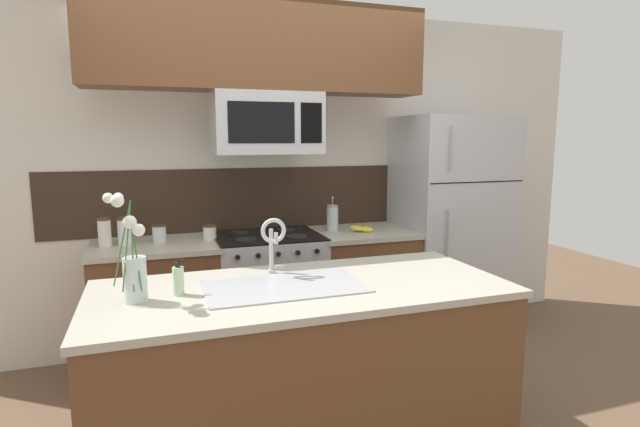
# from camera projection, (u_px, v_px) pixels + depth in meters

# --- Properties ---
(ground_plane) EXTENTS (10.00, 10.00, 0.00)m
(ground_plane) POSITION_uv_depth(u_px,v_px,m) (304.00, 417.00, 2.93)
(ground_plane) COLOR brown
(rear_partition) EXTENTS (5.20, 0.10, 2.60)m
(rear_partition) POSITION_uv_depth(u_px,v_px,m) (292.00, 178.00, 4.02)
(rear_partition) COLOR silver
(rear_partition) RESTS_ON ground
(splash_band) EXTENTS (3.12, 0.01, 0.48)m
(splash_band) POSITION_uv_depth(u_px,v_px,m) (258.00, 199.00, 3.90)
(splash_band) COLOR #332319
(splash_band) RESTS_ON rear_partition
(back_counter_left) EXTENTS (0.84, 0.65, 0.91)m
(back_counter_left) POSITION_uv_depth(u_px,v_px,m) (157.00, 308.00, 3.45)
(back_counter_left) COLOR brown
(back_counter_left) RESTS_ON ground
(back_counter_right) EXTENTS (0.77, 0.65, 0.91)m
(back_counter_right) POSITION_uv_depth(u_px,v_px,m) (361.00, 287.00, 3.94)
(back_counter_right) COLOR brown
(back_counter_right) RESTS_ON ground
(stove_range) EXTENTS (0.76, 0.64, 0.93)m
(stove_range) POSITION_uv_depth(u_px,v_px,m) (268.00, 296.00, 3.70)
(stove_range) COLOR #B7BABF
(stove_range) RESTS_ON ground
(microwave) EXTENTS (0.74, 0.40, 0.42)m
(microwave) POSITION_uv_depth(u_px,v_px,m) (266.00, 123.00, 3.49)
(microwave) COLOR #B7BABF
(upper_cabinet_band) EXTENTS (2.31, 0.34, 0.60)m
(upper_cabinet_band) POSITION_uv_depth(u_px,v_px,m) (261.00, 47.00, 3.37)
(upper_cabinet_band) COLOR brown
(refrigerator) EXTENTS (0.85, 0.74, 1.79)m
(refrigerator) POSITION_uv_depth(u_px,v_px,m) (449.00, 226.00, 4.15)
(refrigerator) COLOR #B7BABF
(refrigerator) RESTS_ON ground
(storage_jar_tall) EXTENTS (0.08, 0.08, 0.20)m
(storage_jar_tall) POSITION_uv_depth(u_px,v_px,m) (104.00, 232.00, 3.28)
(storage_jar_tall) COLOR silver
(storage_jar_tall) RESTS_ON back_counter_left
(storage_jar_medium) EXTENTS (0.10, 0.10, 0.19)m
(storage_jar_medium) POSITION_uv_depth(u_px,v_px,m) (125.00, 231.00, 3.33)
(storage_jar_medium) COLOR silver
(storage_jar_medium) RESTS_ON back_counter_left
(storage_jar_short) EXTENTS (0.09, 0.09, 0.12)m
(storage_jar_short) POSITION_uv_depth(u_px,v_px,m) (159.00, 234.00, 3.41)
(storage_jar_short) COLOR silver
(storage_jar_short) RESTS_ON back_counter_left
(storage_jar_squat) EXTENTS (0.09, 0.09, 0.10)m
(storage_jar_squat) POSITION_uv_depth(u_px,v_px,m) (210.00, 233.00, 3.50)
(storage_jar_squat) COLOR silver
(storage_jar_squat) RESTS_ON back_counter_left
(banana_bunch) EXTENTS (0.19, 0.15, 0.08)m
(banana_bunch) POSITION_uv_depth(u_px,v_px,m) (363.00, 229.00, 3.81)
(banana_bunch) COLOR yellow
(banana_bunch) RESTS_ON back_counter_right
(french_press) EXTENTS (0.09, 0.09, 0.27)m
(french_press) POSITION_uv_depth(u_px,v_px,m) (332.00, 218.00, 3.84)
(french_press) COLOR silver
(french_press) RESTS_ON back_counter_right
(island_counter) EXTENTS (2.00, 0.87, 0.91)m
(island_counter) POSITION_uv_depth(u_px,v_px,m) (304.00, 373.00, 2.49)
(island_counter) COLOR brown
(island_counter) RESTS_ON ground
(kitchen_sink) EXTENTS (0.76, 0.44, 0.16)m
(kitchen_sink) POSITION_uv_depth(u_px,v_px,m) (284.00, 301.00, 2.41)
(kitchen_sink) COLOR #ADAFB5
(kitchen_sink) RESTS_ON island_counter
(sink_faucet) EXTENTS (0.14, 0.14, 0.31)m
(sink_faucet) POSITION_uv_depth(u_px,v_px,m) (273.00, 238.00, 2.57)
(sink_faucet) COLOR #B7BABF
(sink_faucet) RESTS_ON island_counter
(dish_soap_bottle) EXTENTS (0.06, 0.05, 0.16)m
(dish_soap_bottle) POSITION_uv_depth(u_px,v_px,m) (178.00, 280.00, 2.27)
(dish_soap_bottle) COLOR beige
(dish_soap_bottle) RESTS_ON island_counter
(flower_vase) EXTENTS (0.17, 0.19, 0.48)m
(flower_vase) POSITION_uv_depth(u_px,v_px,m) (133.00, 268.00, 2.15)
(flower_vase) COLOR silver
(flower_vase) RESTS_ON island_counter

